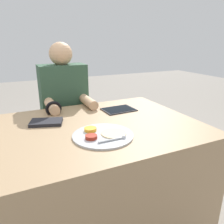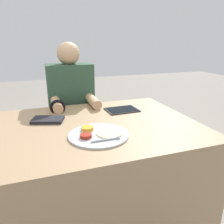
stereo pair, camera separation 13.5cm
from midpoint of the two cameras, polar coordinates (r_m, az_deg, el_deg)
ground_plane at (r=1.70m, az=-2.54°, el=-26.27°), size 12.00×12.00×0.00m
dining_table at (r=1.47m, az=-2.74°, el=-16.39°), size 1.30×0.92×0.71m
thali_tray at (r=1.16m, az=-0.27°, el=-5.94°), size 0.32×0.32×0.03m
red_notebook at (r=1.40m, az=-13.80°, el=-2.09°), size 0.22×0.17×0.02m
tablet_device at (r=1.58m, az=5.05°, el=0.55°), size 0.23×0.17×0.01m
person_diner at (r=1.91m, az=-8.38°, el=-1.44°), size 0.38×0.46×1.18m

